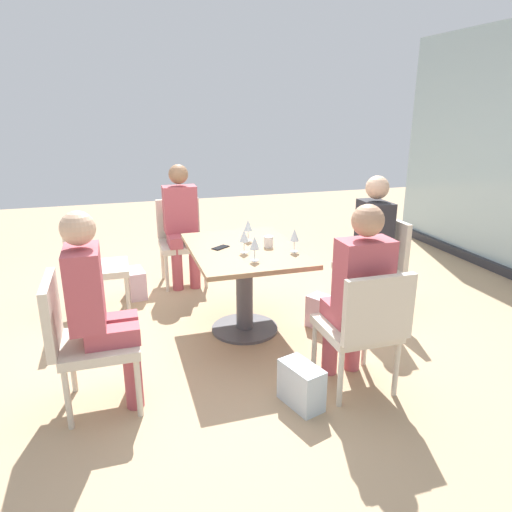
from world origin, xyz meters
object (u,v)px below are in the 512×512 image
Objects in this scene: chair_side_end at (181,236)px; person_near_window at (367,240)px; cell_phone_on_table at (221,247)px; person_front_right at (97,302)px; chair_far_right at (364,324)px; chair_front_left at (90,262)px; person_side_end at (181,220)px; wine_glass_1 at (248,226)px; coffee_cup at (269,242)px; wine_glass_0 at (244,236)px; chair_front_right at (82,335)px; person_far_right at (358,288)px; handbag_1 at (301,385)px; handbag_2 at (136,283)px; chair_near_window at (376,261)px; wine_glass_3 at (294,236)px; handbag_0 at (325,313)px; dining_table_main at (244,271)px.

person_near_window reaches higher than chair_side_end.
person_front_right is at bearing -85.39° from cell_phone_on_table.
chair_far_right is 1.00× the size of chair_front_left.
person_side_end is 1.00× the size of person_front_right.
wine_glass_1 reaches higher than chair_far_right.
wine_glass_0 is at bearing -68.85° from coffee_cup.
chair_front_right is 0.69× the size of person_far_right.
person_front_right is 4.20× the size of handbag_1.
handbag_1 is 1.00× the size of handbag_2.
cell_phone_on_table is at bearing 6.03° from chair_side_end.
chair_far_right reaches higher than cell_phone_on_table.
person_near_window is at bearing 108.11° from person_front_right.
wine_glass_1 is at bearing -99.10° from chair_near_window.
chair_far_right is 4.70× the size of wine_glass_3.
coffee_cup is at bearing 61.50° from chair_front_left.
person_far_right is at bearing -2.40° from cell_phone_on_table.
handbag_0 is at bearing 32.46° from chair_side_end.
person_front_right reaches higher than chair_front_left.
chair_side_end is at bearing -166.68° from dining_table_main.
dining_table_main is 13.07× the size of coffee_cup.
coffee_cup reaches higher than dining_table_main.
wine_glass_0 is at bearing -151.74° from chair_far_right.
wine_glass_3 is (1.48, 0.67, 0.16)m from person_side_end.
chair_front_left is (-0.73, -1.23, -0.04)m from dining_table_main.
coffee_cup is at bearing 25.58° from wine_glass_1.
dining_table_main is 1.35× the size of chair_near_window.
chair_front_right is 1.32m from cell_phone_on_table.
chair_side_end is 1.76m from wine_glass_3.
chair_front_left is at bearing -144.18° from handbag_0.
person_front_right reaches higher than wine_glass_0.
dining_table_main is 3.92× the size of handbag_2.
chair_front_left is 9.67× the size of coffee_cup.
person_side_end reaches higher than handbag_1.
chair_near_window reaches higher than dining_table_main.
handbag_0 is (-0.55, 1.88, -0.36)m from chair_front_right.
handbag_2 is at bearing -174.43° from handbag_1.
handbag_0 is 1.00× the size of handbag_1.
chair_side_end is at bearing -169.14° from wine_glass_0.
wine_glass_1 is (-1.28, -0.40, 0.37)m from chair_far_right.
handbag_1 is at bearing 8.70° from chair_side_end.
person_far_right is at bearing 10.38° from wine_glass_3.
person_front_right is 1.52m from wine_glass_1.
chair_near_window and chair_front_right have the same top height.
chair_front_left reaches higher than handbag_1.
handbag_0 is (0.22, 0.84, -0.59)m from cell_phone_on_table.
chair_front_right is at bearing -63.17° from wine_glass_0.
person_near_window reaches higher than chair_far_right.
wine_glass_0 and wine_glass_3 have the same top height.
chair_front_right and chair_front_left have the same top height.
handbag_0 is at bearing 39.82° from cell_phone_on_table.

